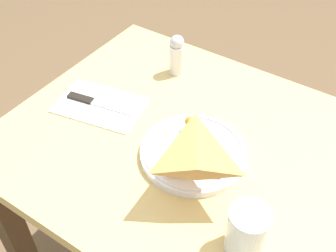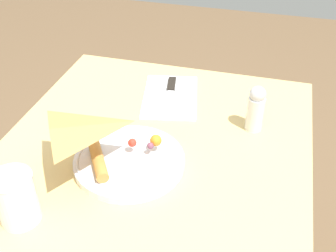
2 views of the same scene
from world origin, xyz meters
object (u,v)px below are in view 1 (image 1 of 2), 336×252
(napkin_folded, at_px, (100,105))
(butter_knife, at_px, (97,103))
(milk_glass, at_px, (247,232))
(dining_table, at_px, (224,199))
(salt_shaker, at_px, (177,54))
(plate_pizza, at_px, (193,150))

(napkin_folded, height_order, butter_knife, butter_knife)
(milk_glass, bearing_deg, butter_knife, 162.34)
(dining_table, relative_size, salt_shaker, 9.24)
(salt_shaker, bearing_deg, milk_glass, -44.12)
(dining_table, xyz_separation_m, napkin_folded, (-0.34, -0.02, 0.14))
(salt_shaker, bearing_deg, plate_pizza, -50.21)
(dining_table, distance_m, plate_pizza, 0.17)
(napkin_folded, xyz_separation_m, salt_shaker, (0.08, 0.21, 0.05))
(salt_shaker, bearing_deg, butter_knife, -111.65)
(plate_pizza, bearing_deg, dining_table, 21.24)
(milk_glass, relative_size, salt_shaker, 0.90)
(plate_pizza, relative_size, butter_knife, 1.28)
(plate_pizza, height_order, milk_glass, milk_glass)
(dining_table, distance_m, butter_knife, 0.38)
(salt_shaker, bearing_deg, dining_table, -37.13)
(butter_knife, height_order, salt_shaker, salt_shaker)
(dining_table, bearing_deg, butter_knife, -176.96)
(napkin_folded, xyz_separation_m, butter_knife, (-0.01, -0.00, 0.00))
(dining_table, distance_m, salt_shaker, 0.38)
(plate_pizza, bearing_deg, napkin_folded, 177.53)
(plate_pizza, bearing_deg, salt_shaker, 129.79)
(dining_table, relative_size, milk_glass, 10.27)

